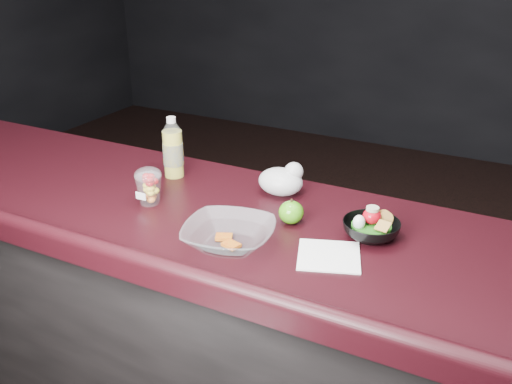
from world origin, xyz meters
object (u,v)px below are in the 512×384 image
lemonade_bottle (173,152)px  snack_bowl (371,228)px  fruit_cup (149,185)px  green_apple (291,212)px  takeout_bowl (229,235)px

lemonade_bottle → snack_bowl: 0.75m
lemonade_bottle → snack_bowl: bearing=-8.9°
lemonade_bottle → fruit_cup: bearing=-74.4°
lemonade_bottle → fruit_cup: 0.23m
fruit_cup → green_apple: (0.44, 0.08, -0.03)m
green_apple → snack_bowl: (0.23, 0.02, -0.00)m
lemonade_bottle → green_apple: bearing=-15.2°
fruit_cup → takeout_bowl: (0.35, -0.11, -0.03)m
lemonade_bottle → takeout_bowl: 0.53m
green_apple → takeout_bowl: (-0.09, -0.20, -0.00)m
fruit_cup → green_apple: 0.45m
fruit_cup → lemonade_bottle: bearing=105.6°
green_apple → takeout_bowl: bearing=-115.6°
snack_bowl → takeout_bowl: bearing=-146.0°
green_apple → lemonade_bottle: bearing=164.8°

